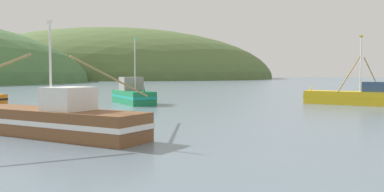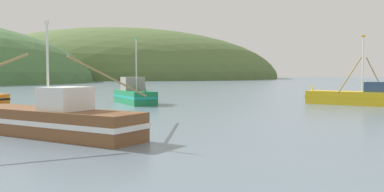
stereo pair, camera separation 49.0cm
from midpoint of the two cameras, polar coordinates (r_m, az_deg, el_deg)
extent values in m
ellipsoid|color=#516B38|center=(235.35, -10.60, 2.30)|extent=(173.22, 138.57, 53.94)
ellipsoid|color=#386633|center=(263.28, 0.94, 2.44)|extent=(90.08, 72.06, 38.27)
cube|color=brown|center=(23.59, -18.72, -3.41)|extent=(10.41, 8.87, 1.42)
cube|color=white|center=(23.58, -18.72, -3.24)|extent=(10.51, 8.96, 0.26)
cube|color=silver|center=(22.56, -16.74, -0.35)|extent=(2.90, 2.92, 1.18)
cylinder|color=silver|center=(23.51, -18.98, 3.68)|extent=(0.12, 0.12, 4.41)
cube|color=white|center=(23.65, -19.09, 9.32)|extent=(0.30, 0.24, 0.20)
cylinder|color=#997F4C|center=(26.80, -11.04, 2.34)|extent=(4.40, 5.63, 2.63)
cube|color=gold|center=(46.76, 21.40, -0.30)|extent=(10.03, 8.94, 1.39)
cube|color=gold|center=(46.75, 21.40, -0.22)|extent=(10.13, 9.03, 0.25)
cone|color=gold|center=(48.03, 15.32, 1.14)|extent=(0.28, 0.28, 0.70)
cube|color=#334C6B|center=(46.47, 22.92, 1.13)|extent=(2.74, 2.71, 1.01)
cylinder|color=silver|center=(46.71, 21.36, 3.92)|extent=(0.12, 0.12, 5.50)
cube|color=gold|center=(46.85, 21.43, 7.43)|extent=(0.29, 0.26, 0.20)
cylinder|color=#997F4C|center=(41.58, 20.02, 2.90)|extent=(5.49, 6.46, 3.32)
cylinder|color=#997F4C|center=(51.81, 22.62, 2.86)|extent=(5.49, 6.46, 3.32)
cube|color=#197A47|center=(46.07, -8.20, -0.16)|extent=(4.84, 8.12, 1.40)
cube|color=teal|center=(46.07, -8.20, -0.07)|extent=(4.88, 8.20, 0.25)
cone|color=#197A47|center=(42.65, -6.75, 1.00)|extent=(0.25, 0.25, 0.70)
cube|color=gray|center=(46.60, -8.45, 1.64)|extent=(2.69, 2.65, 1.46)
cylinder|color=silver|center=(45.32, -7.96, 4.04)|extent=(0.12, 0.12, 5.32)
cube|color=teal|center=(45.45, -7.98, 7.55)|extent=(0.14, 0.35, 0.20)
camera|label=1|loc=(0.25, -90.40, -0.02)|focal=39.88mm
camera|label=2|loc=(0.25, 89.60, 0.02)|focal=39.88mm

